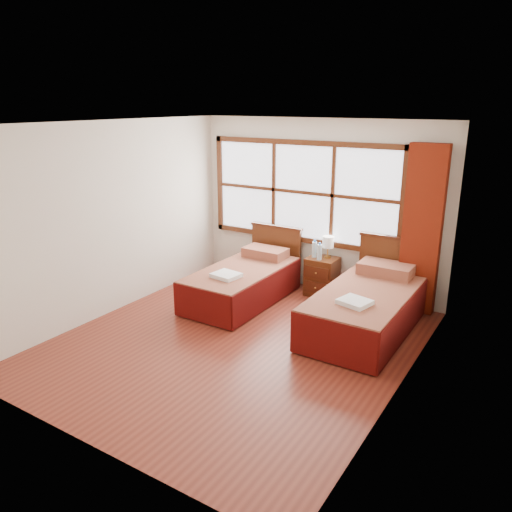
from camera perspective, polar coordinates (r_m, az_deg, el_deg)
The scene contains 15 objects.
floor at distance 6.22m, azimuth -2.36°, elevation -9.78°, with size 4.50×4.50×0.00m, color maroon.
ceiling at distance 5.54m, azimuth -2.70°, elevation 14.91°, with size 4.50×4.50×0.00m, color white.
wall_back at distance 7.65m, azimuth 7.12°, elevation 5.64°, with size 4.00×4.00×0.00m, color silver.
wall_left at distance 7.04m, azimuth -16.09°, elevation 4.08°, with size 4.50×4.50×0.00m, color silver.
wall_right at distance 4.94m, azimuth 16.99°, elevation -1.54°, with size 4.50×4.50×0.00m, color silver.
window at distance 7.69m, azimuth 5.35°, elevation 7.28°, with size 3.16×0.06×1.56m.
curtain at distance 7.04m, azimuth 18.45°, elevation 2.77°, with size 0.50×0.16×2.30m, color maroon.
bed_left at distance 7.35m, azimuth -1.38°, elevation -2.92°, with size 0.97×1.99×0.94m.
bed_right at distance 6.56m, azimuth 12.60°, elevation -5.68°, with size 1.06×2.08×1.03m.
nightstand at distance 7.61m, azimuth 7.53°, elevation -2.33°, with size 0.44×0.43×0.58m.
towels_left at distance 6.89m, azimuth -3.44°, elevation -2.21°, with size 0.39×0.35×0.06m.
towels_right at distance 5.98m, azimuth 11.21°, elevation -5.17°, with size 0.41×0.38×0.05m.
lamp at distance 7.48m, azimuth 8.24°, elevation 1.52°, with size 0.17×0.17×0.33m.
bottle_near at distance 7.51m, azimuth 6.70°, elevation 0.77°, with size 0.07×0.07×0.27m.
bottle_far at distance 7.40m, azimuth 7.26°, elevation 0.47°, with size 0.07×0.07×0.26m.
Camera 1 is at (3.15, -4.55, 2.83)m, focal length 35.00 mm.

